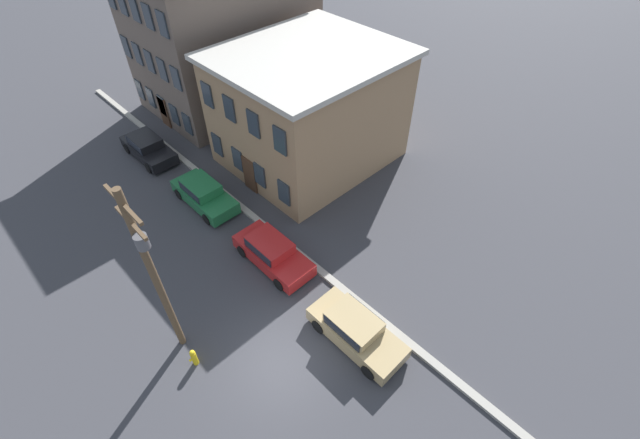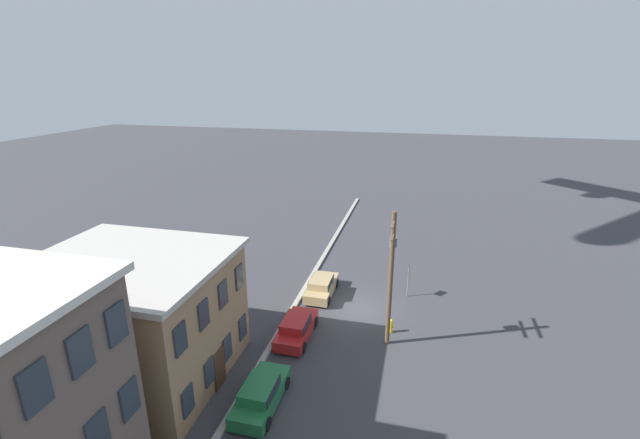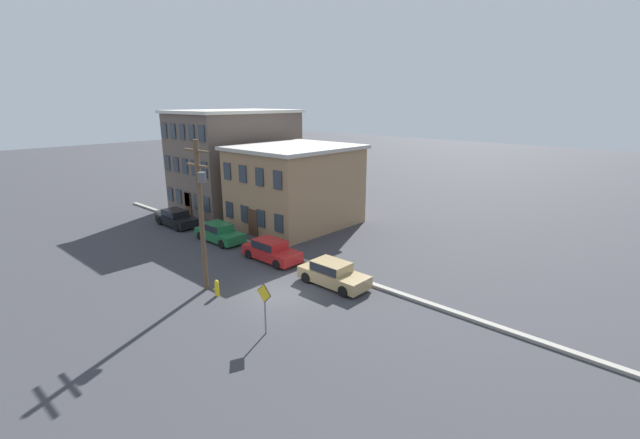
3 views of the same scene
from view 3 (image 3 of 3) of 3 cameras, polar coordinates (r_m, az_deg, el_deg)
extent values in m
plane|color=#38383D|center=(24.83, -5.28, -9.90)|extent=(200.00, 200.00, 0.00)
cube|color=#9E998E|center=(27.75, 1.63, -6.84)|extent=(56.00, 0.36, 0.16)
cube|color=#66564C|center=(45.49, -11.21, 7.79)|extent=(8.11, 11.55, 9.48)
cube|color=silver|center=(45.12, -11.54, 13.95)|extent=(8.61, 12.05, 0.30)
cube|color=#2D3842|center=(45.66, -19.33, 3.21)|extent=(0.90, 0.10, 1.40)
cube|color=#2D3842|center=(45.14, -19.69, 7.12)|extent=(0.90, 0.10, 1.40)
cube|color=#2D3842|center=(44.84, -20.06, 11.11)|extent=(0.90, 0.10, 1.40)
cube|color=#2D3842|center=(44.26, -18.32, 2.93)|extent=(0.90, 0.10, 1.40)
cube|color=#2D3842|center=(43.73, -18.67, 6.97)|extent=(0.90, 0.10, 1.40)
cube|color=#2D3842|center=(43.42, -19.04, 11.09)|extent=(0.90, 0.10, 1.40)
cube|color=#2D3842|center=(42.88, -17.24, 2.63)|extent=(0.90, 0.10, 1.40)
cube|color=#2D3842|center=(42.33, -17.59, 6.80)|extent=(0.90, 0.10, 1.40)
cube|color=#2D3842|center=(42.00, -17.94, 11.06)|extent=(0.90, 0.10, 1.40)
cube|color=#2D3842|center=(41.52, -16.10, 2.31)|extent=(0.90, 0.10, 1.40)
cube|color=#2D3842|center=(40.94, -16.43, 6.62)|extent=(0.90, 0.10, 1.40)
cube|color=#2D3842|center=(40.61, -16.77, 11.02)|extent=(0.90, 0.10, 1.40)
cube|color=#2D3842|center=(40.17, -14.88, 1.97)|extent=(0.90, 0.10, 1.40)
cube|color=#2D3842|center=(39.58, -15.19, 6.42)|extent=(0.90, 0.10, 1.40)
cube|color=#2D3842|center=(39.23, -15.52, 10.98)|extent=(0.90, 0.10, 1.40)
cube|color=#472D1E|center=(42.99, -17.19, 2.01)|extent=(1.10, 0.10, 2.20)
cube|color=#9E7A56|center=(37.65, -3.33, 4.31)|extent=(8.33, 9.55, 6.65)
cube|color=#B7B2A8|center=(37.13, -3.42, 9.58)|extent=(8.83, 10.05, 0.30)
cube|color=#2D3842|center=(37.35, -11.98, 1.28)|extent=(0.90, 0.10, 1.40)
cube|color=#2D3842|center=(36.69, -12.27, 6.32)|extent=(0.90, 0.10, 1.40)
cube|color=#2D3842|center=(35.72, -10.02, 0.74)|extent=(0.90, 0.10, 1.40)
cube|color=#2D3842|center=(35.03, -10.28, 6.00)|extent=(0.90, 0.10, 1.40)
cube|color=#2D3842|center=(34.14, -7.88, 0.14)|extent=(0.90, 0.10, 1.40)
cube|color=#2D3842|center=(33.42, -8.09, 5.65)|extent=(0.90, 0.10, 1.40)
cube|color=#2D3842|center=(32.61, -5.53, -0.52)|extent=(0.90, 0.10, 1.40)
cube|color=#2D3842|center=(31.86, -5.68, 5.24)|extent=(0.90, 0.10, 1.40)
cube|color=#472D1E|center=(35.07, -8.93, -0.44)|extent=(1.10, 0.10, 2.20)
cube|color=black|center=(39.62, -18.55, -0.07)|extent=(4.40, 1.80, 0.70)
cube|color=black|center=(39.64, -18.77, 0.85)|extent=(2.20, 1.51, 0.55)
cube|color=#1E232D|center=(39.64, -18.77, 0.85)|extent=(2.02, 1.58, 0.48)
cylinder|color=black|center=(38.86, -16.38, -0.50)|extent=(0.66, 0.22, 0.66)
cylinder|color=black|center=(38.06, -18.55, -1.01)|extent=(0.66, 0.22, 0.66)
cylinder|color=black|center=(41.30, -18.49, 0.26)|extent=(0.66, 0.22, 0.66)
cylinder|color=black|center=(40.55, -20.57, -0.21)|extent=(0.66, 0.22, 0.66)
cube|color=#1E6638|center=(34.37, -13.20, -2.00)|extent=(4.40, 1.80, 0.70)
cube|color=#1E6638|center=(34.35, -13.45, -0.93)|extent=(2.20, 1.51, 0.55)
cube|color=#1E232D|center=(34.35, -13.45, -0.93)|extent=(2.02, 1.58, 0.48)
cylinder|color=black|center=(33.76, -10.59, -2.52)|extent=(0.66, 0.22, 0.66)
cylinder|color=black|center=(32.83, -12.95, -3.18)|extent=(0.66, 0.22, 0.66)
cylinder|color=black|center=(36.03, -13.39, -1.53)|extent=(0.66, 0.22, 0.66)
cylinder|color=black|center=(35.16, -15.66, -2.11)|extent=(0.66, 0.22, 0.66)
cube|color=#B21E1E|center=(29.71, -6.44, -4.46)|extent=(4.40, 1.80, 0.70)
cube|color=#B21E1E|center=(29.65, -6.73, -3.23)|extent=(2.20, 1.51, 0.55)
cube|color=#1E232D|center=(29.65, -6.73, -3.23)|extent=(2.02, 1.58, 0.48)
cylinder|color=black|center=(29.31, -3.29, -5.08)|extent=(0.66, 0.22, 0.66)
cylinder|color=black|center=(28.24, -5.77, -5.96)|extent=(0.66, 0.22, 0.66)
cylinder|color=black|center=(31.34, -7.01, -3.79)|extent=(0.66, 0.22, 0.66)
cylinder|color=black|center=(30.33, -9.45, -4.55)|extent=(0.66, 0.22, 0.66)
cube|color=tan|center=(25.71, 1.84, -7.63)|extent=(4.40, 1.80, 0.70)
cube|color=tan|center=(25.59, 1.51, -6.22)|extent=(2.20, 1.51, 0.55)
cube|color=#1E232D|center=(25.59, 1.51, -6.22)|extent=(2.02, 1.58, 0.48)
cylinder|color=black|center=(25.57, 5.58, -8.32)|extent=(0.66, 0.22, 0.66)
cylinder|color=black|center=(24.35, 3.13, -9.54)|extent=(0.66, 0.22, 0.66)
cylinder|color=black|center=(27.26, 0.68, -6.69)|extent=(0.66, 0.22, 0.66)
cylinder|color=black|center=(26.11, -1.83, -7.73)|extent=(0.66, 0.22, 0.66)
cylinder|color=slate|center=(20.56, -7.33, -11.93)|extent=(0.08, 0.08, 2.39)
cube|color=yellow|center=(20.15, -7.49, -9.73)|extent=(0.89, 0.03, 0.89)
cube|color=black|center=(20.16, -7.47, -9.73)|extent=(0.96, 0.02, 0.96)
cylinder|color=brown|center=(24.83, -15.55, 0.24)|extent=(0.28, 0.28, 8.66)
cube|color=brown|center=(24.16, -16.19, 8.80)|extent=(2.40, 0.12, 0.12)
cube|color=brown|center=(24.26, -16.05, 6.93)|extent=(2.00, 0.12, 0.12)
cylinder|color=#515156|center=(24.05, -15.50, 5.45)|extent=(0.44, 0.44, 0.55)
cylinder|color=yellow|center=(25.08, -13.58, -9.02)|extent=(0.24, 0.24, 0.80)
sphere|color=yellow|center=(24.90, -13.65, -8.08)|extent=(0.22, 0.22, 0.22)
cylinder|color=yellow|center=(24.98, -13.90, -9.02)|extent=(0.10, 0.12, 0.10)
camera|label=1|loc=(15.25, -0.80, 39.09)|focal=24.00mm
camera|label=2|loc=(45.41, -35.26, 19.55)|focal=24.00mm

